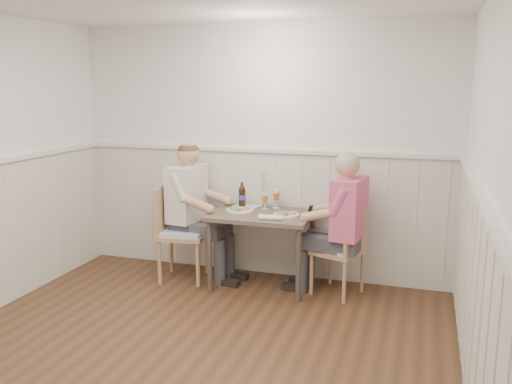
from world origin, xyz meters
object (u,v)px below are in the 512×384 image
(dining_table, at_px, (262,223))
(beer_bottle, at_px, (242,196))
(chair_left, at_px, (177,229))
(diner_cream, at_px, (191,220))
(chair_right, at_px, (343,247))
(man_in_pink, at_px, (344,236))
(grass_vase, at_px, (261,190))

(dining_table, height_order, beer_bottle, beer_bottle)
(chair_left, relative_size, diner_cream, 0.68)
(chair_right, distance_m, beer_bottle, 1.17)
(dining_table, distance_m, beer_bottle, 0.42)
(chair_left, xyz_separation_m, diner_cream, (0.10, 0.12, 0.07))
(chair_left, bearing_deg, man_in_pink, 1.97)
(diner_cream, relative_size, grass_vase, 3.88)
(beer_bottle, bearing_deg, diner_cream, -161.70)
(man_in_pink, distance_m, grass_vase, 1.02)
(dining_table, height_order, diner_cream, diner_cream)
(dining_table, height_order, chair_right, chair_right)
(man_in_pink, relative_size, grass_vase, 3.78)
(chair_left, bearing_deg, diner_cream, 49.36)
(chair_right, bearing_deg, chair_left, -177.72)
(dining_table, xyz_separation_m, beer_bottle, (-0.28, 0.22, 0.21))
(dining_table, height_order, chair_left, chair_left)
(chair_left, distance_m, man_in_pink, 1.70)
(dining_table, height_order, grass_vase, grass_vase)
(dining_table, bearing_deg, chair_left, -176.03)
(man_in_pink, height_order, beer_bottle, man_in_pink)
(man_in_pink, xyz_separation_m, diner_cream, (-1.59, 0.06, 0.02))
(man_in_pink, bearing_deg, beer_bottle, 168.24)
(chair_right, bearing_deg, beer_bottle, 168.64)
(man_in_pink, bearing_deg, diner_cream, 177.84)
(grass_vase, bearing_deg, man_in_pink, -19.01)
(chair_right, height_order, man_in_pink, man_in_pink)
(chair_left, height_order, diner_cream, diner_cream)
(diner_cream, distance_m, beer_bottle, 0.59)
(dining_table, relative_size, man_in_pink, 0.70)
(chair_right, distance_m, diner_cream, 1.59)
(dining_table, distance_m, chair_left, 0.90)
(chair_right, relative_size, grass_vase, 2.36)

